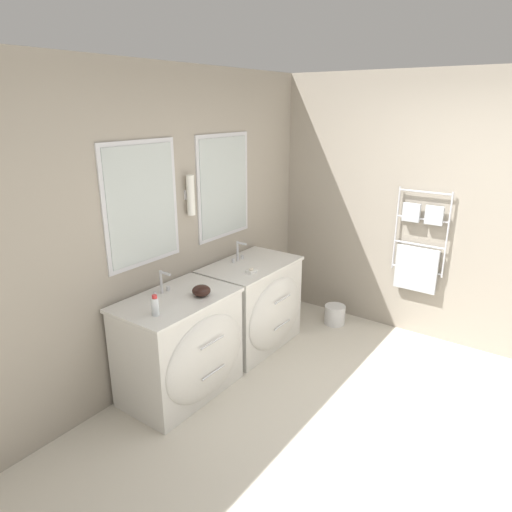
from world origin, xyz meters
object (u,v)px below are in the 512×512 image
vanity_left (183,346)px  waste_bin (335,314)px  vanity_right (254,305)px  amenity_bowl (201,291)px  toiletry_bottle (155,306)px

vanity_left → waste_bin: (1.87, -0.44, -0.32)m
vanity_left → vanity_right: bearing=0.0°
vanity_left → waste_bin: bearing=-13.4°
amenity_bowl → waste_bin: amenity_bowl is taller
vanity_right → waste_bin: vanity_right is taller
vanity_left → amenity_bowl: amenity_bowl is taller
toiletry_bottle → amenity_bowl: bearing=-4.2°
vanity_left → vanity_right: 0.99m
vanity_right → vanity_left: bearing=180.0°
amenity_bowl → waste_bin: 1.93m
vanity_right → amenity_bowl: bearing=-173.6°
vanity_right → amenity_bowl: size_ratio=6.54×
vanity_left → vanity_right: size_ratio=1.00×
toiletry_bottle → waste_bin: 2.35m
vanity_left → waste_bin: vanity_left is taller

